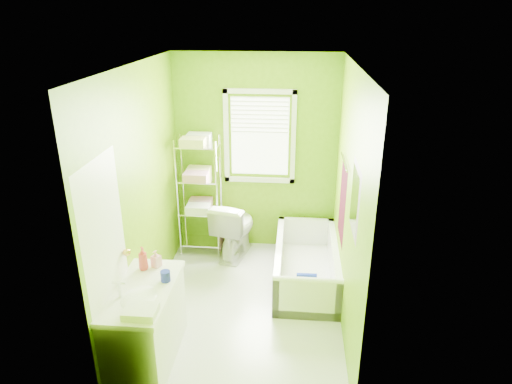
# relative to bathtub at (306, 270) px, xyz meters

# --- Properties ---
(ground) EXTENTS (2.90, 2.90, 0.00)m
(ground) POSITION_rel_bathtub_xyz_m (-0.68, -0.54, -0.16)
(ground) COLOR silver
(ground) RESTS_ON ground
(room_envelope) EXTENTS (2.14, 2.94, 2.62)m
(room_envelope) POSITION_rel_bathtub_xyz_m (-0.68, -0.54, 1.39)
(room_envelope) COLOR #629407
(room_envelope) RESTS_ON ground
(window) EXTENTS (0.92, 0.05, 1.22)m
(window) POSITION_rel_bathtub_xyz_m (-0.63, 0.88, 1.45)
(window) COLOR white
(window) RESTS_ON ground
(door) EXTENTS (0.09, 0.80, 2.00)m
(door) POSITION_rel_bathtub_xyz_m (-1.72, -1.54, 0.84)
(door) COLOR white
(door) RESTS_ON ground
(right_wall_decor) EXTENTS (0.04, 1.48, 1.17)m
(right_wall_decor) POSITION_rel_bathtub_xyz_m (0.35, -0.56, 1.16)
(right_wall_decor) COLOR #3E0715
(right_wall_decor) RESTS_ON ground
(bathtub) EXTENTS (0.73, 1.56, 0.51)m
(bathtub) POSITION_rel_bathtub_xyz_m (0.00, 0.00, 0.00)
(bathtub) COLOR white
(bathtub) RESTS_ON ground
(toilet) EXTENTS (0.60, 0.86, 0.79)m
(toilet) POSITION_rel_bathtub_xyz_m (-0.94, 0.57, 0.24)
(toilet) COLOR white
(toilet) RESTS_ON ground
(vanity) EXTENTS (0.53, 1.02, 1.01)m
(vanity) POSITION_rel_bathtub_xyz_m (-1.48, -1.45, 0.25)
(vanity) COLOR silver
(vanity) RESTS_ON ground
(wire_shelf_unit) EXTENTS (0.54, 0.43, 1.62)m
(wire_shelf_unit) POSITION_rel_bathtub_xyz_m (-1.39, 0.63, 0.82)
(wire_shelf_unit) COLOR silver
(wire_shelf_unit) RESTS_ON ground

